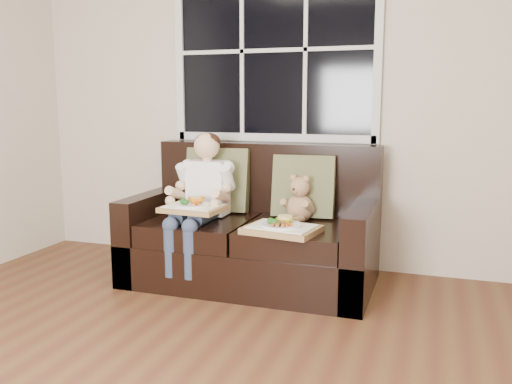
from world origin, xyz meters
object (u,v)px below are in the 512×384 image
(loveseat, at_px, (254,237))
(child, at_px, (202,189))
(tray_right, at_px, (282,228))
(tray_left, at_px, (193,207))
(teddy_bear, at_px, (299,202))

(loveseat, distance_m, child, 0.51)
(loveseat, bearing_deg, tray_right, -48.98)
(tray_left, bearing_deg, teddy_bear, 33.03)
(child, relative_size, tray_left, 2.22)
(child, relative_size, tray_right, 1.86)
(loveseat, distance_m, teddy_bear, 0.43)
(teddy_bear, height_order, tray_right, teddy_bear)
(loveseat, height_order, tray_right, loveseat)
(loveseat, height_order, teddy_bear, loveseat)
(tray_right, bearing_deg, loveseat, 140.35)
(teddy_bear, bearing_deg, child, -154.13)
(teddy_bear, bearing_deg, tray_right, -78.98)
(child, distance_m, teddy_bear, 0.69)
(tray_left, bearing_deg, loveseat, 50.97)
(teddy_bear, bearing_deg, loveseat, -162.71)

